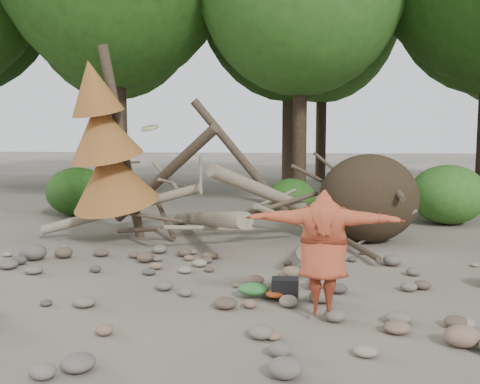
# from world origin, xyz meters

# --- Properties ---
(ground) EXTENTS (120.00, 120.00, 0.00)m
(ground) POSITION_xyz_m (0.00, 0.00, 0.00)
(ground) COLOR #514C44
(ground) RESTS_ON ground
(deadfall_pile) EXTENTS (8.55, 5.24, 3.30)m
(deadfall_pile) POSITION_xyz_m (2.02, 4.24, 0.95)
(deadfall_pile) COLOR #332619
(deadfall_pile) RESTS_ON ground
(dead_conifer) EXTENTS (2.06, 2.16, 4.35)m
(dead_conifer) POSITION_xyz_m (-3.12, 3.37, 2.11)
(dead_conifer) COLOR #4C3F30
(dead_conifer) RESTS_ON ground
(bush_left) EXTENTS (1.80, 1.80, 1.44)m
(bush_left) POSITION_xyz_m (-5.50, 7.20, 0.72)
(bush_left) COLOR #204A13
(bush_left) RESTS_ON ground
(bush_mid) EXTENTS (1.40, 1.40, 1.12)m
(bush_mid) POSITION_xyz_m (0.80, 7.80, 0.56)
(bush_mid) COLOR #2A5D1B
(bush_mid) RESTS_ON ground
(bush_right) EXTENTS (2.00, 2.00, 1.60)m
(bush_right) POSITION_xyz_m (5.00, 7.00, 0.80)
(bush_right) COLOR #356F22
(bush_right) RESTS_ON ground
(frisbee_thrower) EXTENTS (3.51, 0.71, 2.48)m
(frisbee_thrower) POSITION_xyz_m (1.41, -0.95, 0.90)
(frisbee_thrower) COLOR #A64025
(frisbee_thrower) RESTS_ON ground
(backpack) EXTENTS (0.39, 0.27, 0.26)m
(backpack) POSITION_xyz_m (0.90, -0.16, 0.13)
(backpack) COLOR black
(backpack) RESTS_ON ground
(cloth_green) EXTENTS (0.46, 0.38, 0.17)m
(cloth_green) POSITION_xyz_m (0.42, -0.14, 0.09)
(cloth_green) COLOR #2A692D
(cloth_green) RESTS_ON ground
(cloth_orange) EXTENTS (0.28, 0.23, 0.10)m
(cloth_orange) POSITION_xyz_m (0.76, -0.24, 0.05)
(cloth_orange) COLOR #C15121
(cloth_orange) RESTS_ON ground
(boulder_front_right) EXTENTS (0.41, 0.37, 0.25)m
(boulder_front_right) POSITION_xyz_m (2.98, -1.65, 0.12)
(boulder_front_right) COLOR #816451
(boulder_front_right) RESTS_ON ground
(boulder_mid_left) EXTENTS (0.52, 0.46, 0.31)m
(boulder_mid_left) POSITION_xyz_m (-4.01, 1.74, 0.15)
(boulder_mid_left) COLOR #59514B
(boulder_mid_left) RESTS_ON ground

